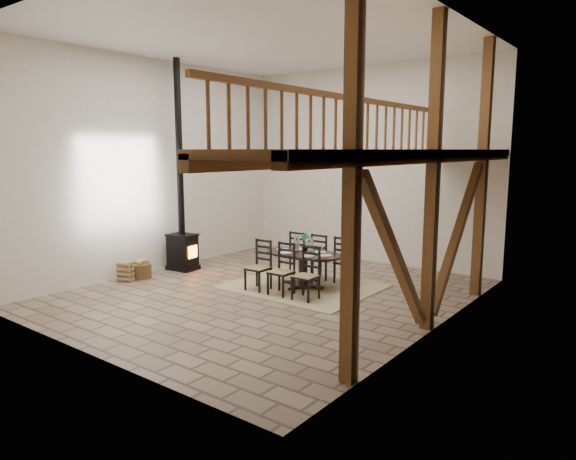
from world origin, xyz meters
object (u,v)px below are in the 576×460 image
Objects in this scene: wood_stove at (182,224)px; log_basket at (140,270)px; dining_table at (303,269)px; log_stack at (125,271)px.

wood_stove reaches higher than log_basket.
wood_stove is at bearing 82.44° from log_basket.
log_basket is at bearing -104.15° from wood_stove.
dining_table is at bearing 2.02° from wood_stove.
log_basket is at bearing 91.94° from log_stack.
log_stack is (0.01, -0.41, 0.05)m from log_basket.
log_basket is (-3.43, -1.64, -0.22)m from dining_table.
wood_stove is at bearing -172.82° from dining_table.
wood_stove is 9.92× the size of log_basket.
wood_stove is (-3.27, -0.50, 0.72)m from dining_table.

